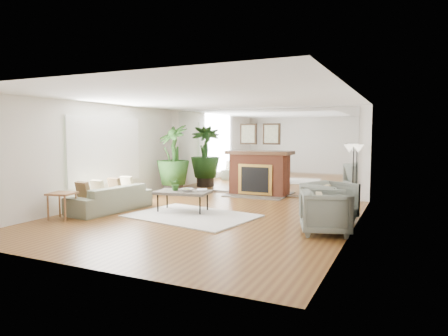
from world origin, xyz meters
The scene contains 18 objects.
ground centered at (0.00, 0.00, 0.00)m, with size 7.00×7.00×0.00m, color brown.
wall_left centered at (-2.99, 0.00, 1.25)m, with size 0.02×7.00×2.50m, color silver.
wall_right centered at (2.99, 0.00, 1.25)m, with size 0.02×7.00×2.50m, color silver.
wall_back centered at (0.00, 3.49, 1.25)m, with size 6.00×0.02×2.50m, color silver.
mirror_panel centered at (0.00, 3.47, 1.25)m, with size 5.40×0.04×2.40m, color silver.
window_panel centered at (-2.96, 0.40, 1.35)m, with size 0.04×2.40×1.50m, color #B2E09E.
fireplace centered at (0.00, 3.26, 0.66)m, with size 1.85×0.83×2.05m.
area_rug centered at (-0.26, -0.05, 0.01)m, with size 2.54×1.81×0.03m, color white.
coffee_table centered at (-0.69, 0.30, 0.44)m, with size 1.29×0.87×0.48m.
sofa centered at (-2.26, -0.29, 0.29)m, with size 1.99×0.78×0.58m, color gray.
armchair_back centered at (2.48, 0.71, 0.40)m, with size 0.85×0.87×0.80m, color slate.
armchair_front centered at (2.60, -0.33, 0.38)m, with size 0.82×0.84×0.77m, color slate.
side_table centered at (-2.55, -1.40, 0.46)m, with size 0.58×0.58×0.55m.
potted_ficus centered at (-2.29, 2.45, 1.07)m, with size 1.25×1.25×2.01m.
floor_lamp centered at (2.62, 3.10, 1.27)m, with size 0.48×0.27×1.49m.
tabletop_plant centered at (-0.86, 0.29, 0.63)m, with size 0.27×0.24×0.30m, color #2C5920.
fruit_bowl centered at (-0.55, 0.25, 0.51)m, with size 0.29×0.29×0.07m, color #97623C.
book centered at (-0.45, 0.51, 0.49)m, with size 0.23×0.31×0.02m, color #97623C.
Camera 1 is at (3.89, -7.34, 1.76)m, focal length 32.00 mm.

